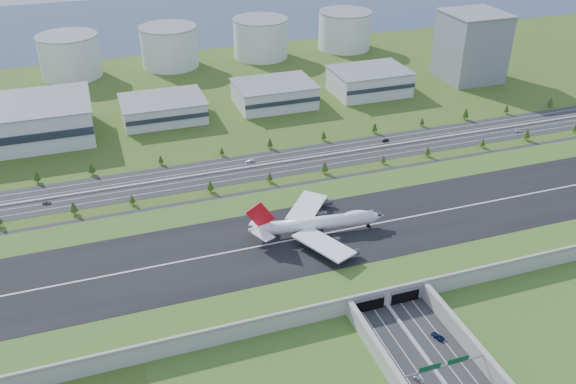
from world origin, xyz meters
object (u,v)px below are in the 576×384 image
object	(u,v)px
car_4	(46,203)
car_6	(519,131)
office_tower	(471,47)
car_2	(438,336)
boeing_747	(318,223)
fuel_tank_a	(70,56)
car_5	(385,140)
car_0	(419,379)
car_7	(250,161)

from	to	relation	value
car_4	car_6	bearing A→B (deg)	-76.24
office_tower	car_2	size ratio (longest dim) A/B	9.44
boeing_747	car_2	xyz separation A→B (m)	(23.13, -76.63, -13.21)
fuel_tank_a	boeing_747	distance (m)	326.33
car_4	car_5	distance (m)	217.46
fuel_tank_a	car_2	distance (m)	406.63
fuel_tank_a	car_5	bearing A→B (deg)	-46.74
boeing_747	car_6	xyz separation A→B (m)	(183.57, 83.88, -13.34)
boeing_747	car_4	world-z (taller)	boeing_747
car_2	car_4	xyz separation A→B (m)	(-151.74, 164.00, -0.02)
car_5	boeing_747	bearing A→B (deg)	-59.55
office_tower	car_4	distance (m)	358.32
boeing_747	car_0	size ratio (longest dim) A/B	14.27
car_2	car_4	size ratio (longest dim) A/B	1.25
car_0	boeing_747	bearing A→B (deg)	69.31
boeing_747	car_5	bearing A→B (deg)	55.45
car_5	office_tower	bearing A→B (deg)	108.75
car_4	car_7	world-z (taller)	car_7
office_tower	boeing_747	world-z (taller)	office_tower
car_4	car_6	distance (m)	312.21
fuel_tank_a	boeing_747	size ratio (longest dim) A/B	0.71
fuel_tank_a	car_6	xyz separation A→B (m)	(290.88, -224.29, -16.71)
fuel_tank_a	car_0	distance (m)	418.30
car_5	fuel_tank_a	bearing A→B (deg)	-154.83
fuel_tank_a	car_5	distance (m)	286.16
car_0	car_6	world-z (taller)	car_0
boeing_747	car_5	world-z (taller)	boeing_747
boeing_747	car_7	bearing A→B (deg)	100.89
car_6	office_tower	bearing A→B (deg)	-4.46
car_2	car_5	size ratio (longest dim) A/B	1.18
fuel_tank_a	car_2	world-z (taller)	fuel_tank_a
boeing_747	car_5	size ratio (longest dim) A/B	14.21
car_2	car_7	xyz separation A→B (m)	(-30.08, 176.78, 0.02)
office_tower	fuel_tank_a	xyz separation A→B (m)	(-320.00, 115.00, -10.00)
car_7	boeing_747	bearing A→B (deg)	2.15
car_5	car_7	xyz separation A→B (m)	(-95.42, 0.04, 0.02)
office_tower	car_6	size ratio (longest dim) A/B	11.33
fuel_tank_a	car_0	world-z (taller)	fuel_tank_a
car_7	car_2	bearing A→B (deg)	7.83
car_0	car_5	xyz separation A→B (m)	(84.07, 194.72, -0.02)
car_0	car_6	xyz separation A→B (m)	(179.18, 178.48, -0.16)
car_0	car_4	xyz separation A→B (m)	(-133.01, 181.97, -0.04)
fuel_tank_a	car_7	world-z (taller)	fuel_tank_a
car_2	car_4	world-z (taller)	car_2
car_2	car_5	bearing A→B (deg)	-130.14
fuel_tank_a	car_6	world-z (taller)	fuel_tank_a
car_4	car_7	xyz separation A→B (m)	(121.67, 12.78, 0.03)
fuel_tank_a	car_5	xyz separation A→B (m)	(195.77, -208.05, -16.57)
office_tower	boeing_747	size ratio (longest dim) A/B	0.79
car_7	car_0	bearing A→B (deg)	1.51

